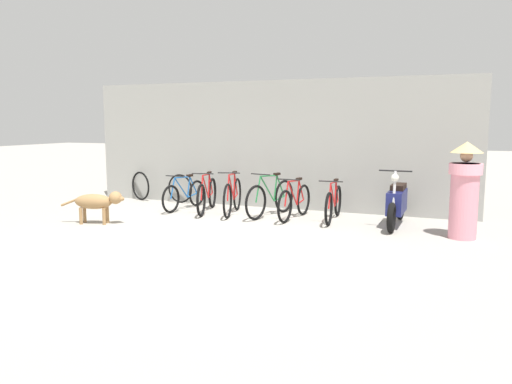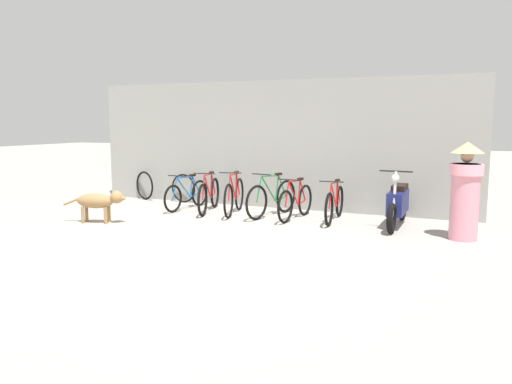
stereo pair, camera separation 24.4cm
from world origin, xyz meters
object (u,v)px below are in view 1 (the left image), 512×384
at_px(bicycle_1, 207,195).
at_px(spare_tire_left, 141,186).
at_px(bicycle_4, 295,202).
at_px(stray_dog, 98,202).
at_px(spare_tire_right, 180,188).
at_px(bicycle_5, 334,204).
at_px(bicycle_0, 184,195).
at_px(bicycle_3, 271,198).
at_px(person_in_robes, 465,188).
at_px(motorcycle, 397,203).
at_px(bicycle_2, 233,196).

distance_m(bicycle_1, spare_tire_left, 2.46).
bearing_deg(bicycle_4, stray_dog, -55.14).
height_order(spare_tire_left, spare_tire_right, spare_tire_left).
bearing_deg(bicycle_1, bicycle_5, 76.83).
bearing_deg(bicycle_0, stray_dog, -14.78).
xyz_separation_m(bicycle_4, spare_tire_left, (-4.30, 0.92, 0.01)).
height_order(bicycle_3, stray_dog, bicycle_3).
height_order(bicycle_0, spare_tire_right, bicycle_0).
distance_m(bicycle_5, spare_tire_left, 5.14).
xyz_separation_m(bicycle_3, bicycle_4, (0.56, -0.12, -0.03)).
bearing_deg(person_in_robes, stray_dog, 53.53).
xyz_separation_m(bicycle_5, stray_dog, (-4.13, -1.97, 0.09)).
bearing_deg(motorcycle, bicycle_0, -89.90).
distance_m(bicycle_0, bicycle_3, 2.06).
relative_size(bicycle_4, motorcycle, 0.85).
height_order(bicycle_0, bicycle_3, bicycle_3).
distance_m(bicycle_4, bicycle_5, 0.78).
distance_m(bicycle_2, bicycle_5, 2.15).
bearing_deg(stray_dog, spare_tire_left, 93.16).
height_order(bicycle_3, motorcycle, motorcycle).
relative_size(spare_tire_left, spare_tire_right, 1.03).
bearing_deg(bicycle_1, bicycle_0, -113.22).
height_order(motorcycle, stray_dog, motorcycle).
xyz_separation_m(bicycle_0, bicycle_2, (1.24, -0.13, 0.05)).
bearing_deg(spare_tire_left, motorcycle, -7.75).
relative_size(bicycle_3, bicycle_4, 1.08).
height_order(bicycle_5, motorcycle, motorcycle).
distance_m(bicycle_0, stray_dog, 2.14).
distance_m(bicycle_1, bicycle_5, 2.77).
distance_m(motorcycle, spare_tire_left, 6.34).
distance_m(bicycle_0, motorcycle, 4.60).
bearing_deg(bicycle_5, bicycle_0, -93.56).
relative_size(bicycle_2, bicycle_4, 1.04).
relative_size(stray_dog, spare_tire_left, 1.73).
distance_m(stray_dog, spare_tire_left, 2.93).
bearing_deg(spare_tire_left, spare_tire_right, 0.15).
height_order(bicycle_1, spare_tire_left, bicycle_1).
xyz_separation_m(bicycle_3, person_in_robes, (3.68, -0.70, 0.47)).
relative_size(bicycle_4, stray_dog, 1.28).
bearing_deg(person_in_robes, spare_tire_right, 29.00).
height_order(bicycle_5, spare_tire_right, bicycle_5).
xyz_separation_m(bicycle_2, motorcycle, (3.36, 0.04, 0.05)).
relative_size(bicycle_2, motorcycle, 0.89).
height_order(bicycle_2, spare_tire_right, bicycle_2).
bearing_deg(bicycle_3, bicycle_1, -73.88).
bearing_deg(bicycle_1, spare_tire_right, -140.86).
relative_size(bicycle_1, spare_tire_left, 2.42).
bearing_deg(bicycle_5, person_in_robes, 70.44).
bearing_deg(motorcycle, bicycle_4, -87.04).
bearing_deg(bicycle_5, spare_tire_right, -104.54).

